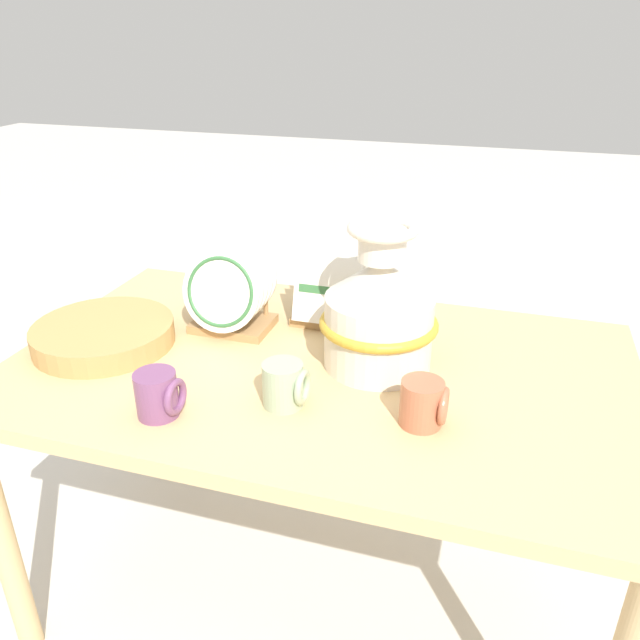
{
  "coord_description": "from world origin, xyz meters",
  "views": [
    {
      "loc": [
        0.36,
        -1.18,
        1.42
      ],
      "look_at": [
        0.0,
        0.0,
        0.83
      ],
      "focal_mm": 35.0,
      "sensor_mm": 36.0,
      "label": 1
    }
  ],
  "objects_px": {
    "dish_rack_round_plates": "(230,295)",
    "wicker_charger_stack": "(104,334)",
    "mug_sage_glaze": "(285,385)",
    "dish_rack_square_plates": "(333,297)",
    "mug_terracotta_glaze": "(424,403)",
    "ceramic_vase": "(379,310)",
    "mug_plum_glaze": "(159,395)"
  },
  "relations": [
    {
      "from": "dish_rack_round_plates",
      "to": "mug_terracotta_glaze",
      "type": "xyz_separation_m",
      "value": [
        0.52,
        -0.27,
        -0.05
      ]
    },
    {
      "from": "dish_rack_square_plates",
      "to": "mug_terracotta_glaze",
      "type": "bearing_deg",
      "value": -53.41
    },
    {
      "from": "dish_rack_round_plates",
      "to": "mug_sage_glaze",
      "type": "xyz_separation_m",
      "value": [
        0.25,
        -0.28,
        -0.05
      ]
    },
    {
      "from": "ceramic_vase",
      "to": "dish_rack_square_plates",
      "type": "bearing_deg",
      "value": 129.61
    },
    {
      "from": "wicker_charger_stack",
      "to": "mug_plum_glaze",
      "type": "distance_m",
      "value": 0.36
    },
    {
      "from": "mug_sage_glaze",
      "to": "mug_plum_glaze",
      "type": "bearing_deg",
      "value": -154.6
    },
    {
      "from": "mug_sage_glaze",
      "to": "mug_terracotta_glaze",
      "type": "relative_size",
      "value": 1.0
    },
    {
      "from": "dish_rack_square_plates",
      "to": "mug_plum_glaze",
      "type": "distance_m",
      "value": 0.55
    },
    {
      "from": "dish_rack_round_plates",
      "to": "wicker_charger_stack",
      "type": "xyz_separation_m",
      "value": [
        -0.26,
        -0.17,
        -0.07
      ]
    },
    {
      "from": "mug_terracotta_glaze",
      "to": "mug_plum_glaze",
      "type": "distance_m",
      "value": 0.51
    },
    {
      "from": "dish_rack_square_plates",
      "to": "mug_plum_glaze",
      "type": "xyz_separation_m",
      "value": [
        -0.21,
        -0.51,
        -0.02
      ]
    },
    {
      "from": "ceramic_vase",
      "to": "mug_terracotta_glaze",
      "type": "bearing_deg",
      "value": -56.49
    },
    {
      "from": "ceramic_vase",
      "to": "mug_sage_glaze",
      "type": "bearing_deg",
      "value": -122.97
    },
    {
      "from": "ceramic_vase",
      "to": "dish_rack_round_plates",
      "type": "relative_size",
      "value": 1.51
    },
    {
      "from": "wicker_charger_stack",
      "to": "mug_sage_glaze",
      "type": "bearing_deg",
      "value": -13.2
    },
    {
      "from": "ceramic_vase",
      "to": "dish_rack_round_plates",
      "type": "bearing_deg",
      "value": 170.09
    },
    {
      "from": "ceramic_vase",
      "to": "wicker_charger_stack",
      "type": "relative_size",
      "value": 0.99
    },
    {
      "from": "dish_rack_square_plates",
      "to": "mug_plum_glaze",
      "type": "height_order",
      "value": "dish_rack_square_plates"
    },
    {
      "from": "dish_rack_square_plates",
      "to": "mug_terracotta_glaze",
      "type": "xyz_separation_m",
      "value": [
        0.29,
        -0.39,
        -0.02
      ]
    },
    {
      "from": "dish_rack_square_plates",
      "to": "mug_plum_glaze",
      "type": "bearing_deg",
      "value": -111.89
    },
    {
      "from": "wicker_charger_stack",
      "to": "mug_sage_glaze",
      "type": "relative_size",
      "value": 3.57
    },
    {
      "from": "wicker_charger_stack",
      "to": "mug_terracotta_glaze",
      "type": "xyz_separation_m",
      "value": [
        0.78,
        -0.1,
        0.02
      ]
    },
    {
      "from": "dish_rack_square_plates",
      "to": "wicker_charger_stack",
      "type": "height_order",
      "value": "dish_rack_square_plates"
    },
    {
      "from": "wicker_charger_stack",
      "to": "ceramic_vase",
      "type": "bearing_deg",
      "value": 8.74
    },
    {
      "from": "wicker_charger_stack",
      "to": "mug_terracotta_glaze",
      "type": "distance_m",
      "value": 0.79
    },
    {
      "from": "dish_rack_round_plates",
      "to": "wicker_charger_stack",
      "type": "distance_m",
      "value": 0.31
    },
    {
      "from": "mug_sage_glaze",
      "to": "mug_terracotta_glaze",
      "type": "bearing_deg",
      "value": 3.04
    },
    {
      "from": "ceramic_vase",
      "to": "dish_rack_square_plates",
      "type": "relative_size",
      "value": 1.71
    },
    {
      "from": "dish_rack_round_plates",
      "to": "mug_plum_glaze",
      "type": "distance_m",
      "value": 0.39
    },
    {
      "from": "ceramic_vase",
      "to": "mug_plum_glaze",
      "type": "bearing_deg",
      "value": -138.4
    },
    {
      "from": "mug_sage_glaze",
      "to": "dish_rack_square_plates",
      "type": "bearing_deg",
      "value": 92.34
    },
    {
      "from": "mug_sage_glaze",
      "to": "mug_plum_glaze",
      "type": "xyz_separation_m",
      "value": [
        -0.22,
        -0.11,
        0.0
      ]
    }
  ]
}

